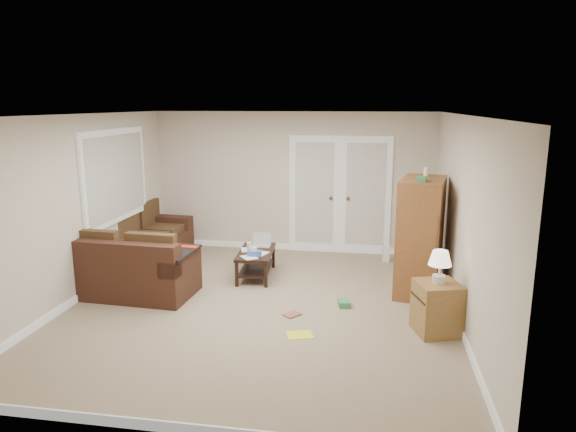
% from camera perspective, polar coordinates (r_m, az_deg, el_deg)
% --- Properties ---
extents(floor, '(5.50, 5.50, 0.00)m').
position_cam_1_polar(floor, '(6.93, -3.05, -9.97)').
color(floor, gray).
rests_on(floor, ground).
extents(ceiling, '(5.00, 5.50, 0.02)m').
position_cam_1_polar(ceiling, '(6.41, -3.31, 11.17)').
color(ceiling, white).
rests_on(ceiling, wall_back).
extents(wall_left, '(0.02, 5.50, 2.50)m').
position_cam_1_polar(wall_left, '(7.50, -22.18, 0.82)').
color(wall_left, beige).
rests_on(wall_left, floor).
extents(wall_right, '(0.02, 5.50, 2.50)m').
position_cam_1_polar(wall_right, '(6.50, 18.88, -0.58)').
color(wall_right, beige).
rests_on(wall_right, floor).
extents(wall_back, '(5.00, 0.02, 2.50)m').
position_cam_1_polar(wall_back, '(9.22, 0.51, 3.76)').
color(wall_back, beige).
rests_on(wall_back, floor).
extents(wall_front, '(5.00, 0.02, 2.50)m').
position_cam_1_polar(wall_front, '(4.02, -11.70, -8.05)').
color(wall_front, beige).
rests_on(wall_front, floor).
extents(baseboards, '(5.00, 5.50, 0.10)m').
position_cam_1_polar(baseboards, '(6.91, -3.05, -9.59)').
color(baseboards, silver).
rests_on(baseboards, floor).
extents(french_doors, '(1.80, 0.05, 2.13)m').
position_cam_1_polar(french_doors, '(9.13, 5.76, 2.24)').
color(french_doors, silver).
rests_on(french_doors, floor).
extents(window_left, '(0.05, 1.92, 1.42)m').
position_cam_1_polar(window_left, '(8.29, -18.57, 4.23)').
color(window_left, silver).
rests_on(window_left, wall_left).
extents(sectional_sofa, '(1.88, 2.85, 0.85)m').
position_cam_1_polar(sectional_sofa, '(8.23, -16.59, -4.38)').
color(sectional_sofa, '#3E2217').
rests_on(sectional_sofa, floor).
extents(coffee_table, '(0.58, 1.05, 0.69)m').
position_cam_1_polar(coffee_table, '(8.01, -3.54, -5.14)').
color(coffee_table, black).
rests_on(coffee_table, floor).
extents(tv_armoire, '(0.75, 1.11, 1.75)m').
position_cam_1_polar(tv_armoire, '(7.42, 14.47, -2.13)').
color(tv_armoire, brown).
rests_on(tv_armoire, floor).
extents(side_cabinet, '(0.59, 0.59, 1.00)m').
position_cam_1_polar(side_cabinet, '(6.29, 16.24, -9.33)').
color(side_cabinet, olive).
rests_on(side_cabinet, floor).
extents(space_heater, '(0.13, 0.11, 0.29)m').
position_cam_1_polar(space_heater, '(8.90, 10.88, -4.09)').
color(space_heater, white).
rests_on(space_heater, floor).
extents(floor_magazine, '(0.35, 0.32, 0.01)m').
position_cam_1_polar(floor_magazine, '(6.13, 1.32, -13.05)').
color(floor_magazine, yellow).
rests_on(floor_magazine, floor).
extents(floor_greenbox, '(0.18, 0.23, 0.08)m').
position_cam_1_polar(floor_greenbox, '(6.95, 6.25, -9.61)').
color(floor_greenbox, '#3A8148').
rests_on(floor_greenbox, floor).
extents(floor_book, '(0.25, 0.26, 0.02)m').
position_cam_1_polar(floor_book, '(6.70, 0.02, -10.70)').
color(floor_book, brown).
rests_on(floor_book, floor).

